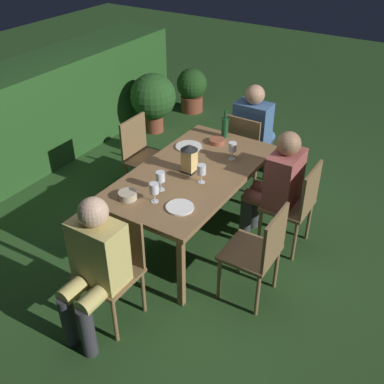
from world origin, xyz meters
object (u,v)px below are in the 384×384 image
object	(u,v)px
chair_head_near	(114,264)
potted_plant_corner	(192,88)
person_in_rust	(277,182)
wine_glass_a	(202,170)
potted_plant_by_hedge	(153,98)
lantern_centerpiece	(189,157)
bowl_bread	(128,195)
plate_a	(180,207)
wine_glass_c	(154,189)
plate_b	(189,147)
chair_side_right_b	(143,154)
person_in_mustard	(94,264)
green_bottle_on_table	(225,127)
bowl_olives	(217,141)
person_in_blue	(255,128)
chair_side_left_b	(295,203)
chair_head_far	(246,147)
wine_glass_b	(160,178)
wine_glass_d	(232,148)
chair_side_left_a	(259,251)
dining_table	(192,176)

from	to	relation	value
chair_head_near	potted_plant_corner	bearing A→B (deg)	23.83
person_in_rust	wine_glass_a	xyz separation A→B (m)	(-0.50, 0.49, 0.22)
potted_plant_by_hedge	lantern_centerpiece	bearing A→B (deg)	-135.92
wine_glass_a	bowl_bread	size ratio (longest dim) A/B	1.11
plate_a	lantern_centerpiece	bearing A→B (deg)	24.94
wine_glass_c	plate_b	size ratio (longest dim) A/B	0.66
chair_side_right_b	lantern_centerpiece	bearing A→B (deg)	-115.54
person_in_mustard	chair_head_near	bearing A→B (deg)	-0.00
green_bottle_on_table	bowl_olives	bearing A→B (deg)	-178.16
person_in_blue	green_bottle_on_table	xyz separation A→B (m)	(-0.54, 0.08, 0.21)
chair_side_left_b	person_in_blue	xyz separation A→B (m)	(0.91, 0.85, 0.15)
chair_head_far	wine_glass_a	distance (m)	1.28
wine_glass_b	plate_b	distance (m)	0.79
wine_glass_d	person_in_mustard	bearing A→B (deg)	173.34
person_in_blue	chair_side_right_b	bearing A→B (deg)	136.93
person_in_mustard	plate_a	distance (m)	0.80
wine_glass_d	bowl_olives	bearing A→B (deg)	53.22
person_in_blue	plate_a	xyz separation A→B (m)	(-1.82, -0.22, 0.11)
chair_head_near	wine_glass_b	world-z (taller)	wine_glass_b
person_in_blue	potted_plant_corner	bearing A→B (deg)	51.55
chair_side_right_b	wine_glass_d	distance (m)	1.11
person_in_blue	wine_glass_a	xyz separation A→B (m)	(-1.41, -0.17, 0.22)
person_in_blue	wine_glass_a	size ratio (longest dim) A/B	6.80
potted_plant_by_hedge	person_in_blue	bearing A→B (deg)	-103.89
person_in_rust	bowl_bread	distance (m)	1.35
chair_side_left_b	chair_side_left_a	bearing A→B (deg)	180.00
bowl_bread	potted_plant_corner	bearing A→B (deg)	23.71
potted_plant_by_hedge	dining_table	bearing A→B (deg)	-135.34
chair_side_left_b	chair_side_right_b	distance (m)	1.70
wine_glass_a	plate_b	distance (m)	0.66
dining_table	chair_side_left_b	distance (m)	0.96
lantern_centerpiece	wine_glass_c	bearing A→B (deg)	-178.50
wine_glass_b	wine_glass_a	bearing A→B (deg)	-38.89
chair_side_right_b	plate_b	size ratio (longest dim) A/B	3.41
person_in_mustard	plate_b	bearing A→B (deg)	9.14
chair_head_far	bowl_olives	xyz separation A→B (m)	(-0.51, 0.08, 0.28)
wine_glass_a	potted_plant_by_hedge	size ratio (longest dim) A/B	0.21
person_in_blue	chair_head_near	distance (m)	2.40
person_in_rust	green_bottle_on_table	size ratio (longest dim) A/B	3.96
wine_glass_b	potted_plant_corner	size ratio (longest dim) A/B	0.26
chair_side_right_b	chair_head_near	size ratio (longest dim) A/B	1.00
bowl_olives	bowl_bread	bearing A→B (deg)	173.87
person_in_blue	wine_glass_d	bearing A→B (deg)	-167.86
chair_side_right_b	lantern_centerpiece	xyz separation A→B (m)	(-0.40, -0.83, 0.40)
wine_glass_c	potted_plant_corner	world-z (taller)	wine_glass_c
bowl_bread	bowl_olives	bearing A→B (deg)	-6.13
chair_side_left_b	potted_plant_corner	distance (m)	3.32
green_bottle_on_table	bowl_olives	size ratio (longest dim) A/B	1.89
wine_glass_a	bowl_olives	size ratio (longest dim) A/B	1.10
person_in_blue	plate_b	size ratio (longest dim) A/B	4.51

